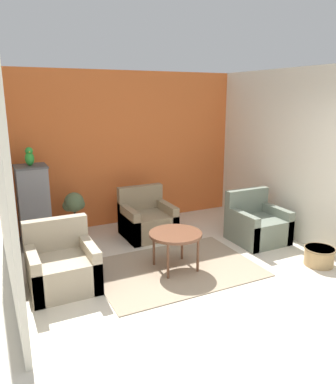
{
  "coord_description": "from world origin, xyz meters",
  "views": [
    {
      "loc": [
        -2.34,
        -3.02,
        2.33
      ],
      "look_at": [
        0.0,
        1.72,
        0.97
      ],
      "focal_mm": 35.0,
      "sensor_mm": 36.0,
      "label": 1
    }
  ],
  "objects": [
    {
      "name": "wall_right",
      "position": [
        2.2,
        1.72,
        1.38
      ],
      "size": [
        0.06,
        3.45,
        2.77
      ],
      "color": "silver",
      "rests_on": "ground_plane"
    },
    {
      "name": "armchair_middle",
      "position": [
        0.02,
        2.57,
        0.27
      ],
      "size": [
        0.8,
        0.79,
        0.82
      ],
      "color": "#8E7A5B",
      "rests_on": "ground_plane"
    },
    {
      "name": "armchair_left",
      "position": [
        -1.63,
        1.4,
        0.27
      ],
      "size": [
        0.8,
        0.79,
        0.82
      ],
      "color": "tan",
      "rests_on": "ground_plane"
    },
    {
      "name": "wall_back_accent",
      "position": [
        0.0,
        3.48,
        1.38
      ],
      "size": [
        4.45,
        0.06,
        2.77
      ],
      "color": "orange",
      "rests_on": "ground_plane"
    },
    {
      "name": "area_rug",
      "position": [
        -0.14,
        1.21,
        0.01
      ],
      "size": [
        2.19,
        1.57,
        0.01
      ],
      "color": "gray",
      "rests_on": "ground_plane"
    },
    {
      "name": "birdcage",
      "position": [
        -1.74,
        2.95,
        0.64
      ],
      "size": [
        0.48,
        0.48,
        1.3
      ],
      "color": "#555559",
      "rests_on": "ground_plane"
    },
    {
      "name": "armchair_right",
      "position": [
        1.54,
        1.56,
        0.27
      ],
      "size": [
        0.8,
        0.79,
        0.82
      ],
      "color": "slate",
      "rests_on": "ground_plane"
    },
    {
      "name": "wicker_basket",
      "position": [
        1.74,
        0.42,
        0.14
      ],
      "size": [
        0.42,
        0.42,
        0.26
      ],
      "color": "tan",
      "rests_on": "ground_plane"
    },
    {
      "name": "ground_plane",
      "position": [
        0.0,
        0.0,
        0.0
      ],
      "size": [
        20.0,
        20.0,
        0.0
      ],
      "primitive_type": "plane",
      "color": "beige",
      "rests_on": "ground"
    },
    {
      "name": "wall_left",
      "position": [
        -2.2,
        1.72,
        1.38
      ],
      "size": [
        0.06,
        3.45,
        2.77
      ],
      "color": "silver",
      "rests_on": "ground_plane"
    },
    {
      "name": "coffee_table",
      "position": [
        -0.14,
        1.21,
        0.48
      ],
      "size": [
        0.72,
        0.72,
        0.53
      ],
      "color": "brown",
      "rests_on": "ground_plane"
    },
    {
      "name": "potted_plant",
      "position": [
        -1.1,
        3.02,
        0.47
      ],
      "size": [
        0.36,
        0.33,
        0.78
      ],
      "color": "beige",
      "rests_on": "ground_plane"
    },
    {
      "name": "parrot",
      "position": [
        -1.74,
        2.96,
        1.43
      ],
      "size": [
        0.13,
        0.24,
        0.29
      ],
      "color": "green",
      "rests_on": "birdcage"
    }
  ]
}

